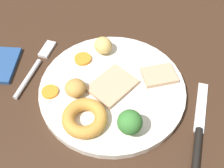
# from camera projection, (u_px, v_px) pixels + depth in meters

# --- Properties ---
(dining_table) EXTENTS (1.20, 0.84, 0.04)m
(dining_table) POSITION_uv_depth(u_px,v_px,m) (120.00, 99.00, 0.53)
(dining_table) COLOR #382316
(dining_table) RESTS_ON ground
(dinner_plate) EXTENTS (0.26, 0.26, 0.01)m
(dinner_plate) POSITION_uv_depth(u_px,v_px,m) (112.00, 90.00, 0.51)
(dinner_plate) COLOR silver
(dinner_plate) RESTS_ON dining_table
(meat_slice_main) EXTENTS (0.09, 0.10, 0.01)m
(meat_slice_main) POSITION_uv_depth(u_px,v_px,m) (112.00, 86.00, 0.50)
(meat_slice_main) COLOR tan
(meat_slice_main) RESTS_ON dinner_plate
(meat_slice_under) EXTENTS (0.08, 0.07, 0.01)m
(meat_slice_under) POSITION_uv_depth(u_px,v_px,m) (159.00, 75.00, 0.52)
(meat_slice_under) COLOR tan
(meat_slice_under) RESTS_ON dinner_plate
(yorkshire_pudding) EXTENTS (0.07, 0.07, 0.02)m
(yorkshire_pudding) POSITION_uv_depth(u_px,v_px,m) (85.00, 118.00, 0.45)
(yorkshire_pudding) COLOR #C68938
(yorkshire_pudding) RESTS_ON dinner_plate
(roast_potato_left) EXTENTS (0.05, 0.05, 0.03)m
(roast_potato_left) POSITION_uv_depth(u_px,v_px,m) (103.00, 45.00, 0.55)
(roast_potato_left) COLOR #D8B260
(roast_potato_left) RESTS_ON dinner_plate
(roast_potato_right) EXTENTS (0.05, 0.05, 0.03)m
(roast_potato_right) POSITION_uv_depth(u_px,v_px,m) (75.00, 88.00, 0.48)
(roast_potato_right) COLOR #BC8C42
(roast_potato_right) RESTS_ON dinner_plate
(carrot_coin_front) EXTENTS (0.03, 0.03, 0.01)m
(carrot_coin_front) POSITION_uv_depth(u_px,v_px,m) (83.00, 59.00, 0.54)
(carrot_coin_front) COLOR orange
(carrot_coin_front) RESTS_ON dinner_plate
(carrot_coin_back) EXTENTS (0.03, 0.03, 0.00)m
(carrot_coin_back) POSITION_uv_depth(u_px,v_px,m) (50.00, 92.00, 0.49)
(carrot_coin_back) COLOR orange
(carrot_coin_back) RESTS_ON dinner_plate
(broccoli_floret) EXTENTS (0.04, 0.04, 0.05)m
(broccoli_floret) POSITION_uv_depth(u_px,v_px,m) (130.00, 122.00, 0.43)
(broccoli_floret) COLOR #8CB766
(broccoli_floret) RESTS_ON dinner_plate
(fork) EXTENTS (0.02, 0.15, 0.01)m
(fork) POSITION_uv_depth(u_px,v_px,m) (36.00, 66.00, 0.55)
(fork) COLOR silver
(fork) RESTS_ON dining_table
(knife) EXTENTS (0.03, 0.19, 0.01)m
(knife) POSITION_uv_depth(u_px,v_px,m) (198.00, 134.00, 0.46)
(knife) COLOR black
(knife) RESTS_ON dining_table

